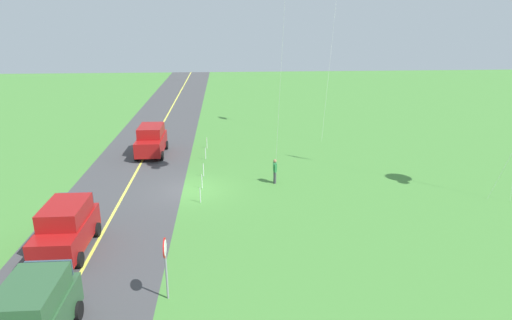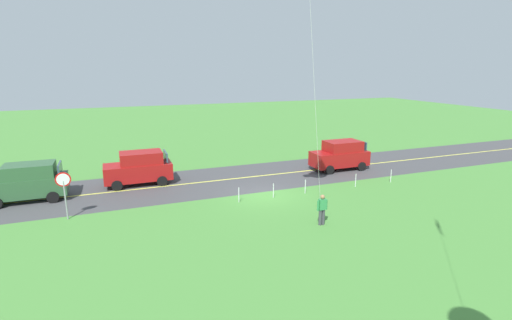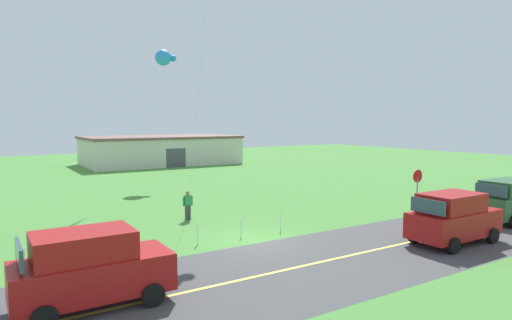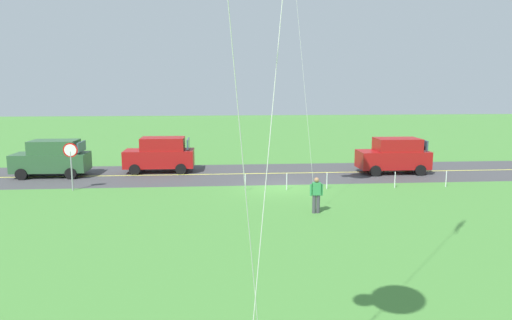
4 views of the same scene
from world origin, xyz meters
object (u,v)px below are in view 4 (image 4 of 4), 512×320
car_parked_west_near (394,155)px  person_adult_near (316,194)px  car_suv_foreground (160,154)px  stop_sign (71,157)px  car_parked_east_near (52,158)px

car_parked_west_near → person_adult_near: bearing=52.2°
car_suv_foreground → person_adult_near: car_suv_foreground is taller
car_suv_foreground → car_parked_west_near: (-14.87, 1.60, 0.00)m
stop_sign → car_parked_east_near: bearing=-59.4°
car_parked_east_near → person_adult_near: size_ratio=2.75×
car_suv_foreground → car_parked_east_near: 6.52m
car_parked_east_near → stop_sign: (-2.37, 4.00, 0.65)m
car_suv_foreground → person_adult_near: size_ratio=2.75×
car_suv_foreground → car_parked_west_near: 14.96m
car_suv_foreground → person_adult_near: bearing=127.5°
stop_sign → person_adult_near: stop_sign is taller
car_parked_west_near → stop_sign: (18.94, 3.41, 0.65)m
car_parked_east_near → car_parked_west_near: same height
car_parked_east_near → stop_sign: size_ratio=1.72×
car_suv_foreground → car_parked_east_near: size_ratio=1.00×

